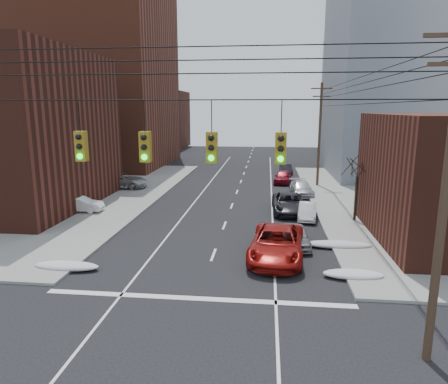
% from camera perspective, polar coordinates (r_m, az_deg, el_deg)
% --- Properties ---
extents(building_brick_tall, '(24.00, 20.00, 30.00)m').
position_cam_1_polar(building_brick_tall, '(64.09, -19.65, 17.13)').
color(building_brick_tall, brown).
rests_on(building_brick_tall, ground).
extents(building_brick_far, '(22.00, 18.00, 12.00)m').
position_cam_1_polar(building_brick_far, '(88.66, -13.09, 10.00)').
color(building_brick_far, '#4B2016').
rests_on(building_brick_far, ground).
extents(building_office, '(22.00, 20.00, 25.00)m').
position_cam_1_polar(building_office, '(57.17, 26.55, 14.80)').
color(building_office, gray).
rests_on(building_office, ground).
extents(building_glass, '(20.00, 18.00, 22.00)m').
position_cam_1_polar(building_glass, '(82.52, 21.51, 12.87)').
color(building_glass, gray).
rests_on(building_glass, ground).
extents(utility_pole_right, '(2.20, 0.28, 11.00)m').
position_cam_1_polar(utility_pole_right, '(14.13, 29.07, -0.05)').
color(utility_pole_right, '#473323').
rests_on(utility_pole_right, ground).
extents(utility_pole_far, '(2.20, 0.28, 11.00)m').
position_cam_1_polar(utility_pole_far, '(44.17, 13.50, 8.19)').
color(utility_pole_far, '#473323').
rests_on(utility_pole_far, ground).
extents(traffic_signals, '(17.00, 0.42, 2.02)m').
position_cam_1_polar(traffic_signals, '(13.10, -6.60, 6.67)').
color(traffic_signals, black).
rests_on(traffic_signals, ground).
extents(bare_tree, '(2.09, 2.20, 4.93)m').
position_cam_1_polar(bare_tree, '(31.06, 18.34, 0.06)').
color(bare_tree, black).
rests_on(bare_tree, ground).
extents(snow_nw, '(3.50, 1.08, 0.42)m').
position_cam_1_polar(snow_nw, '(22.92, -21.55, -9.79)').
color(snow_nw, silver).
rests_on(snow_nw, ground).
extents(snow_ne, '(3.00, 1.08, 0.42)m').
position_cam_1_polar(snow_ne, '(21.36, 17.99, -11.13)').
color(snow_ne, silver).
rests_on(snow_ne, ground).
extents(snow_east_far, '(4.00, 1.08, 0.42)m').
position_cam_1_polar(snow_east_far, '(25.49, 15.97, -7.23)').
color(snow_east_far, silver).
rests_on(snow_east_far, ground).
extents(red_pickup, '(3.48, 6.54, 1.75)m').
position_cam_1_polar(red_pickup, '(22.89, 7.58, -7.29)').
color(red_pickup, maroon).
rests_on(red_pickup, ground).
extents(parked_car_a, '(1.75, 3.85, 1.28)m').
position_cam_1_polar(parked_car_a, '(25.11, 10.31, -6.21)').
color(parked_car_a, '#9D9DA2').
rests_on(parked_car_a, ground).
extents(parked_car_b, '(1.75, 3.88, 1.24)m').
position_cam_1_polar(parked_car_b, '(31.30, 11.83, -2.70)').
color(parked_car_b, silver).
rests_on(parked_car_b, ground).
extents(parked_car_c, '(2.68, 5.64, 1.55)m').
position_cam_1_polar(parked_car_c, '(32.94, 9.20, -1.60)').
color(parked_car_c, black).
rests_on(parked_car_c, ground).
extents(parked_car_d, '(2.38, 4.81, 1.34)m').
position_cam_1_polar(parked_car_d, '(39.83, 11.00, 0.51)').
color(parked_car_d, silver).
rests_on(parked_car_d, ground).
extents(parked_car_e, '(2.32, 4.53, 1.48)m').
position_cam_1_polar(parked_car_e, '(45.90, 8.38, 2.17)').
color(parked_car_e, maroon).
rests_on(parked_car_e, ground).
extents(parked_car_f, '(1.67, 3.96, 1.27)m').
position_cam_1_polar(parked_car_f, '(52.94, 8.83, 3.32)').
color(parked_car_f, black).
rests_on(parked_car_f, ground).
extents(lot_car_a, '(3.79, 1.49, 1.23)m').
position_cam_1_polar(lot_car_a, '(34.30, -19.91, -1.64)').
color(lot_car_a, white).
rests_on(lot_car_a, sidewalk_nw).
extents(lot_car_b, '(5.64, 2.75, 1.55)m').
position_cam_1_polar(lot_car_b, '(43.31, -14.48, 1.59)').
color(lot_car_b, '#ADAEB2').
rests_on(lot_car_b, sidewalk_nw).
extents(lot_car_d, '(4.85, 2.76, 1.55)m').
position_cam_1_polar(lot_car_d, '(40.54, -24.43, 0.22)').
color(lot_car_d, '#AFAFB4').
rests_on(lot_car_d, sidewalk_nw).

